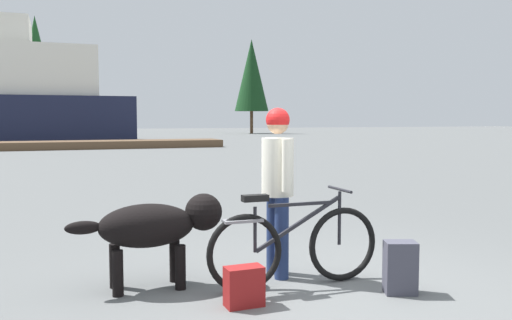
# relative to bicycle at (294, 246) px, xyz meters

# --- Properties ---
(ground_plane) EXTENTS (160.00, 160.00, 0.00)m
(ground_plane) POSITION_rel_bicycle_xyz_m (0.15, -0.24, -0.39)
(ground_plane) COLOR #595B5B
(bicycle) EXTENTS (1.73, 0.44, 0.92)m
(bicycle) POSITION_rel_bicycle_xyz_m (0.00, 0.00, 0.00)
(bicycle) COLOR black
(bicycle) RESTS_ON ground_plane
(person_cyclist) EXTENTS (0.32, 0.53, 1.69)m
(person_cyclist) POSITION_rel_bicycle_xyz_m (-0.02, 0.37, 0.62)
(person_cyclist) COLOR navy
(person_cyclist) RESTS_ON ground_plane
(dog) EXTENTS (1.44, 0.48, 0.87)m
(dog) POSITION_rel_bicycle_xyz_m (-1.22, 0.41, 0.20)
(dog) COLOR black
(dog) RESTS_ON ground_plane
(backpack) EXTENTS (0.33, 0.28, 0.48)m
(backpack) POSITION_rel_bicycle_xyz_m (0.82, -0.52, -0.15)
(backpack) COLOR #3F3F4C
(backpack) RESTS_ON ground_plane
(handbag_pannier) EXTENTS (0.33, 0.19, 0.34)m
(handbag_pannier) POSITION_rel_bicycle_xyz_m (-0.62, -0.35, -0.22)
(handbag_pannier) COLOR maroon
(handbag_pannier) RESTS_ON ground_plane
(dock_pier) EXTENTS (13.44, 2.32, 0.40)m
(dock_pier) POSITION_rel_bicycle_xyz_m (-0.26, 25.03, -0.19)
(dock_pier) COLOR brown
(dock_pier) RESTS_ON ground_plane
(pine_tree_center) EXTENTS (3.29, 3.29, 10.63)m
(pine_tree_center) POSITION_rel_bicycle_xyz_m (-3.72, 47.57, 6.34)
(pine_tree_center) COLOR #4C331E
(pine_tree_center) RESTS_ON ground_plane
(pine_tree_far_right) EXTENTS (3.51, 3.51, 9.73)m
(pine_tree_far_right) POSITION_rel_bicycle_xyz_m (16.95, 48.53, 5.63)
(pine_tree_far_right) COLOR #4C331E
(pine_tree_far_right) RESTS_ON ground_plane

